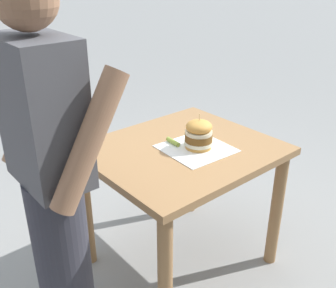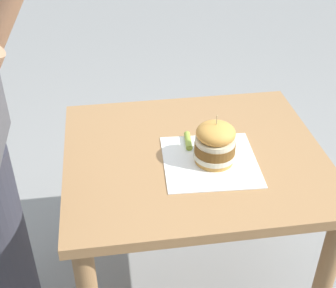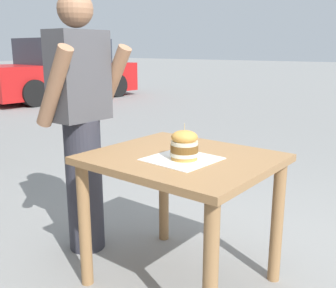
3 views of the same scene
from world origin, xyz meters
name	(u,v)px [view 2 (image 2 of 3)]	position (x,y,z in m)	size (l,w,h in m)	color
ground_plane	(189,288)	(0.00, 0.00, 0.00)	(80.00, 80.00, 0.00)	gray
patio_table	(193,182)	(0.00, 0.00, 0.64)	(0.84, 0.96, 0.78)	#9E7247
serving_paper	(210,161)	(-0.06, -0.04, 0.78)	(0.34, 0.34, 0.00)	white
sandwich	(215,143)	(-0.06, -0.06, 0.86)	(0.15, 0.15, 0.19)	gold
pickle_spear	(188,141)	(0.06, 0.01, 0.79)	(0.02, 0.02, 0.10)	#8EA83D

